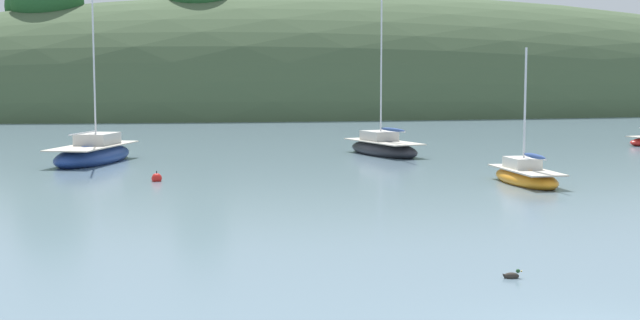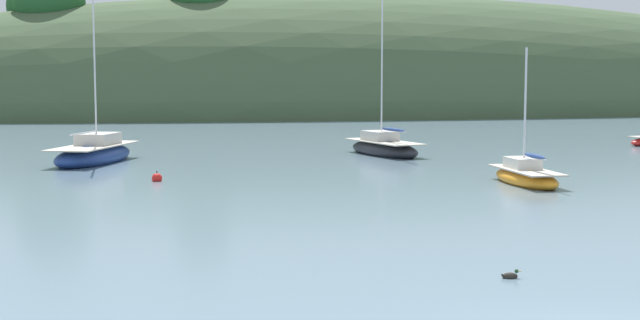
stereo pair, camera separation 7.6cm
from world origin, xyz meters
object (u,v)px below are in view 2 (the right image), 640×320
sailboat_teal_outer (94,154)px  duck_lead (510,276)px  sailboat_red_portside (526,176)px  mooring_buoy_outer (157,178)px  sailboat_navy_dinghy (384,148)px

sailboat_teal_outer → duck_lead: size_ratio=26.22×
sailboat_teal_outer → sailboat_red_portside: 22.03m
sailboat_teal_outer → duck_lead: bearing=-71.9°
sailboat_red_portside → duck_lead: size_ratio=13.59×
sailboat_red_portside → mooring_buoy_outer: bearing=162.7°
duck_lead → sailboat_navy_dinghy: bearing=77.2°
sailboat_teal_outer → sailboat_red_portside: size_ratio=1.93×
sailboat_navy_dinghy → duck_lead: size_ratio=22.34×
sailboat_navy_dinghy → sailboat_red_portside: sailboat_navy_dinghy is taller
sailboat_navy_dinghy → sailboat_teal_outer: sailboat_teal_outer is taller
sailboat_navy_dinghy → sailboat_red_portside: bearing=-83.7°
sailboat_red_portside → duck_lead: (-8.16, -14.98, -0.27)m
mooring_buoy_outer → sailboat_teal_outer: bearing=107.1°
sailboat_navy_dinghy → sailboat_red_portside: 14.14m
sailboat_navy_dinghy → sailboat_red_portside: (1.55, -14.05, -0.08)m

